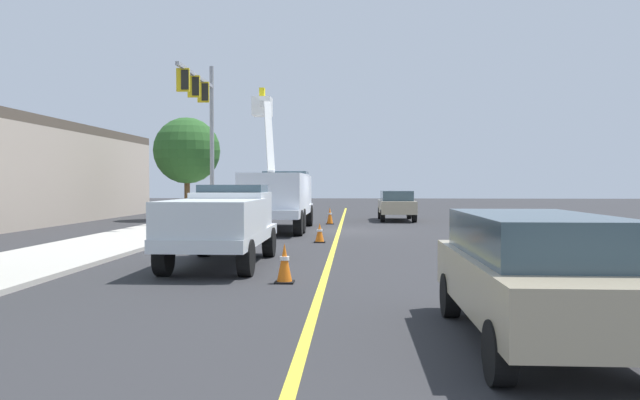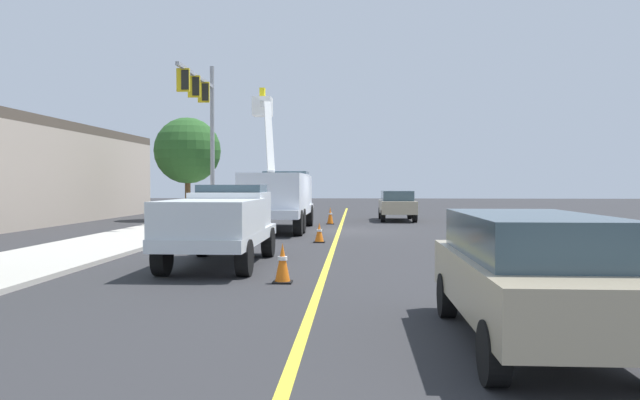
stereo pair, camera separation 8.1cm
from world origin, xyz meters
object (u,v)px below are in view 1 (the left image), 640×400
object	(u,v)px
passing_minivan	(396,203)
traffic_cone_leading	(284,263)
utility_bucket_truck	(279,194)
traffic_cone_mid_rear	(330,216)
service_pickup_truck	(222,222)
trailing_sedan	(536,270)
traffic_signal_mast	(203,112)
traffic_cone_mid_front	(320,233)

from	to	relation	value
passing_minivan	traffic_cone_leading	xyz separation A→B (m)	(-22.03, 3.88, -0.56)
utility_bucket_truck	traffic_cone_mid_rear	bearing A→B (deg)	-27.53
service_pickup_truck	passing_minivan	distance (m)	20.22
service_pickup_truck	trailing_sedan	xyz separation A→B (m)	(-7.33, -5.72, -0.15)
traffic_cone_mid_rear	traffic_signal_mast	distance (m)	8.23
utility_bucket_truck	traffic_cone_mid_rear	size ratio (longest dim) A/B	9.29
service_pickup_truck	passing_minivan	bearing A→B (deg)	-16.63
utility_bucket_truck	traffic_cone_leading	distance (m)	14.71
service_pickup_truck	traffic_cone_mid_front	world-z (taller)	service_pickup_truck
trailing_sedan	traffic_cone_mid_front	bearing A→B (deg)	14.81
traffic_cone_mid_front	traffic_cone_mid_rear	distance (m)	9.82
trailing_sedan	traffic_signal_mast	xyz separation A→B (m)	(21.25, 9.68, 4.61)
traffic_cone_mid_rear	service_pickup_truck	bearing A→B (deg)	172.37
utility_bucket_truck	traffic_cone_mid_rear	distance (m)	4.77
traffic_cone_mid_front	traffic_signal_mast	xyz separation A→B (m)	(7.76, 6.11, 5.23)
passing_minivan	traffic_cone_mid_front	world-z (taller)	passing_minivan
traffic_cone_leading	traffic_cone_mid_front	xyz separation A→B (m)	(8.81, -0.25, -0.07)
traffic_cone_leading	traffic_cone_mid_rear	xyz separation A→B (m)	(18.63, -0.23, 0.02)
utility_bucket_truck	traffic_signal_mast	bearing A→B (deg)	62.74
trailing_sedan	utility_bucket_truck	bearing A→B (deg)	16.58
passing_minivan	traffic_signal_mast	world-z (taller)	traffic_signal_mast
traffic_cone_mid_front	traffic_cone_mid_rear	xyz separation A→B (m)	(9.82, 0.02, 0.09)
service_pickup_truck	traffic_cone_mid_front	size ratio (longest dim) A/B	8.00
traffic_cone_mid_rear	traffic_signal_mast	xyz separation A→B (m)	(-2.06, 6.09, 5.14)
trailing_sedan	traffic_cone_mid_front	distance (m)	13.97
service_pickup_truck	traffic_signal_mast	world-z (taller)	traffic_signal_mast
traffic_cone_mid_front	trailing_sedan	bearing A→B (deg)	-165.19
traffic_cone_mid_front	traffic_signal_mast	distance (m)	11.18
utility_bucket_truck	traffic_cone_leading	size ratio (longest dim) A/B	9.75
trailing_sedan	traffic_signal_mast	world-z (taller)	traffic_signal_mast
traffic_cone_leading	passing_minivan	bearing A→B (deg)	-10.00
trailing_sedan	traffic_cone_mid_rear	xyz separation A→B (m)	(23.30, 3.58, -0.54)
passing_minivan	traffic_cone_mid_rear	world-z (taller)	passing_minivan
utility_bucket_truck	traffic_cone_mid_front	bearing A→B (deg)	-159.39
utility_bucket_truck	traffic_cone_mid_front	world-z (taller)	utility_bucket_truck
passing_minivan	traffic_cone_mid_rear	size ratio (longest dim) A/B	5.44
traffic_signal_mast	traffic_cone_mid_front	bearing A→B (deg)	-141.79
traffic_cone_mid_rear	traffic_signal_mast	world-z (taller)	traffic_signal_mast
trailing_sedan	traffic_cone_leading	size ratio (longest dim) A/B	5.71
trailing_sedan	traffic_cone_leading	bearing A→B (deg)	39.24
traffic_cone_mid_front	traffic_cone_mid_rear	bearing A→B (deg)	0.10
service_pickup_truck	traffic_cone_mid_front	bearing A→B (deg)	-19.30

